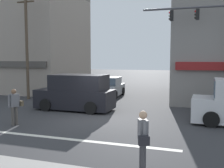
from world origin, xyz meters
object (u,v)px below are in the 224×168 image
at_px(utility_pole_near_left, 27,46).
at_px(traffic_light_mast, 210,39).
at_px(sedan_approaching_near, 109,88).
at_px(van_crossing_center, 76,93).
at_px(pedestrian_foreground_with_bag, 143,138).
at_px(pedestrian_mid_crossing, 15,105).

relative_size(utility_pole_near_left, traffic_light_mast, 1.23).
xyz_separation_m(traffic_light_mast, sedan_approaching_near, (-7.34, 3.87, -3.46)).
height_order(van_crossing_center, pedestrian_foreground_with_bag, van_crossing_center).
relative_size(traffic_light_mast, sedan_approaching_near, 1.48).
bearing_deg(van_crossing_center, utility_pole_near_left, 152.54).
xyz_separation_m(utility_pole_near_left, van_crossing_center, (5.40, -2.81, -2.96)).
xyz_separation_m(van_crossing_center, sedan_approaching_near, (0.10, 5.85, -0.29)).
bearing_deg(traffic_light_mast, pedestrian_foreground_with_bag, -101.64).
xyz_separation_m(utility_pole_near_left, sedan_approaching_near, (5.49, 3.05, -3.25)).
height_order(van_crossing_center, sedan_approaching_near, van_crossing_center).
bearing_deg(traffic_light_mast, sedan_approaching_near, 152.17).
relative_size(sedan_approaching_near, pedestrian_mid_crossing, 2.50).
relative_size(traffic_light_mast, van_crossing_center, 1.34).
distance_m(traffic_light_mast, sedan_approaching_near, 8.99).
bearing_deg(utility_pole_near_left, pedestrian_foreground_with_bag, -42.94).
bearing_deg(pedestrian_foreground_with_bag, sedan_approaching_near, 112.31).
xyz_separation_m(van_crossing_center, pedestrian_mid_crossing, (-1.06, -4.18, -0.05)).
bearing_deg(pedestrian_mid_crossing, sedan_approaching_near, 83.42).
xyz_separation_m(sedan_approaching_near, pedestrian_mid_crossing, (-1.16, -10.03, 0.24)).
distance_m(utility_pole_near_left, pedestrian_foreground_with_bag, 15.20).
height_order(utility_pole_near_left, pedestrian_mid_crossing, utility_pole_near_left).
bearing_deg(sedan_approaching_near, traffic_light_mast, -27.83).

